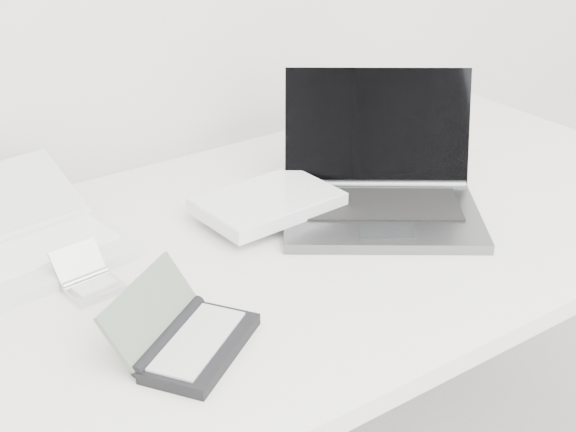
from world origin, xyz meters
TOP-DOWN VIEW (x-y plane):
  - desk at (0.00, 1.55)m, footprint 1.60×0.80m
  - laptop_large at (0.13, 1.56)m, footprint 0.51×0.43m
  - netbook_open_white at (-0.37, 1.74)m, footprint 0.29×0.35m
  - pda_silver at (-0.34, 1.58)m, footprint 0.08×0.10m
  - palmtop_charcoal at (-0.29, 1.37)m, footprint 0.23×0.22m

SIDE VIEW (x-z plane):
  - desk at x=0.00m, z-range 0.32..1.05m
  - pda_silver at x=-0.34m, z-range 0.72..0.77m
  - palmtop_charcoal at x=-0.29m, z-range 0.71..0.79m
  - netbook_open_white at x=-0.37m, z-range 0.71..0.79m
  - laptop_large at x=0.13m, z-range 0.66..0.88m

